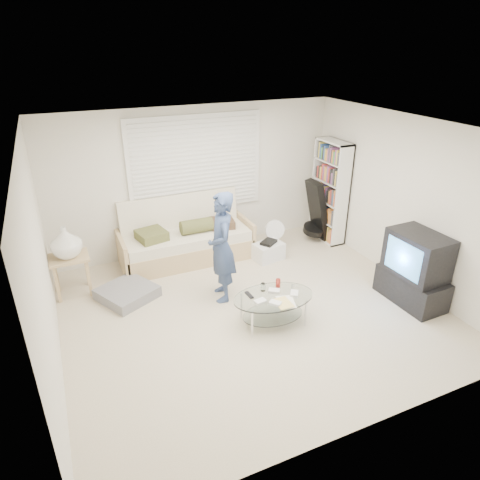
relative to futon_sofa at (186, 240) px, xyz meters
name	(u,v)px	position (x,y,z in m)	size (l,w,h in m)	color
ground	(252,310)	(0.35, -1.88, -0.35)	(5.00, 5.00, 0.00)	#B4A68C
room_shell	(238,190)	(0.35, -1.40, 1.28)	(5.02, 4.52, 2.51)	silver
window_blinds	(196,164)	(0.35, 0.32, 1.20)	(2.32, 0.08, 1.62)	silver
futon_sofa	(186,240)	(0.00, 0.00, 0.00)	(2.21, 0.89, 1.08)	tan
grey_floor_pillow	(127,293)	(-1.17, -0.84, -0.27)	(0.71, 0.71, 0.16)	slate
side_table	(66,245)	(-1.87, -0.40, 0.44)	(0.54, 0.44, 1.08)	tan
bookshelf	(330,192)	(2.68, -0.27, 0.57)	(0.29, 0.78, 1.85)	white
guitar_case	(317,215)	(2.45, -0.25, 0.15)	(0.44, 0.42, 1.14)	black
floor_fan	(274,233)	(1.51, -0.32, -0.01)	(0.36, 0.24, 0.59)	white
storage_bin	(268,251)	(1.28, -0.59, -0.20)	(0.54, 0.42, 0.34)	white
tv_unit	(415,269)	(2.55, -2.57, 0.16)	(0.56, 0.98, 1.06)	black
coffee_table	(274,301)	(0.50, -2.23, -0.03)	(1.14, 0.78, 0.52)	silver
standing_person	(222,247)	(0.11, -1.38, 0.45)	(0.59, 0.39, 1.61)	navy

